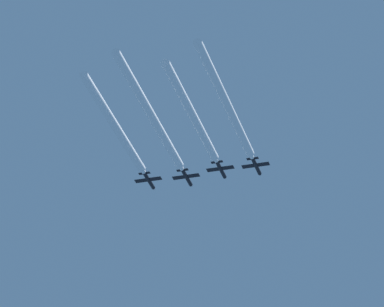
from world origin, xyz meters
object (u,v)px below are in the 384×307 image
(jet_far_left, at_px, (149,181))
(jet_inner_right, at_px, (256,166))
(jet_inner_left, at_px, (187,178))
(jet_center, at_px, (221,170))

(jet_far_left, relative_size, jet_inner_right, 1.00)
(jet_far_left, distance_m, jet_inner_left, 12.55)
(jet_inner_left, xyz_separation_m, jet_inner_right, (23.15, -0.71, 0.28))
(jet_center, bearing_deg, jet_inner_left, 175.81)
(jet_center, distance_m, jet_inner_right, 11.57)
(jet_inner_left, bearing_deg, jet_far_left, -177.21)
(jet_far_left, relative_size, jet_inner_left, 1.00)
(jet_inner_left, relative_size, jet_center, 1.00)
(jet_far_left, xyz_separation_m, jet_center, (24.12, -0.24, 0.33))
(jet_far_left, relative_size, jet_center, 1.00)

